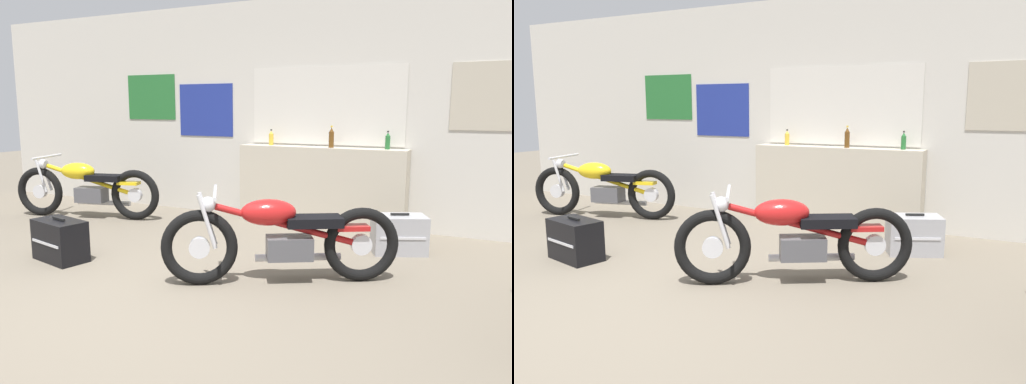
% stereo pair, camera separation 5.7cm
% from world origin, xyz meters
% --- Properties ---
extents(ground_plane, '(24.00, 24.00, 0.00)m').
position_xyz_m(ground_plane, '(0.00, 0.00, 0.00)').
color(ground_plane, '#706656').
extents(wall_back, '(10.00, 0.07, 2.80)m').
position_xyz_m(wall_back, '(0.02, 3.42, 1.40)').
color(wall_back, beige).
rests_on(wall_back, ground_plane).
extents(sill_counter, '(2.09, 0.28, 0.98)m').
position_xyz_m(sill_counter, '(0.47, 3.24, 0.49)').
color(sill_counter, '#B7AD99').
rests_on(sill_counter, ground_plane).
extents(bottle_leftmost, '(0.06, 0.06, 0.20)m').
position_xyz_m(bottle_leftmost, '(-0.20, 3.25, 1.07)').
color(bottle_leftmost, gold).
rests_on(bottle_leftmost, sill_counter).
extents(bottle_left_center, '(0.06, 0.06, 0.26)m').
position_xyz_m(bottle_left_center, '(0.60, 3.21, 1.10)').
color(bottle_left_center, '#5B3814').
rests_on(bottle_left_center, sill_counter).
extents(bottle_center, '(0.06, 0.06, 0.21)m').
position_xyz_m(bottle_center, '(1.26, 3.26, 1.07)').
color(bottle_center, '#23662D').
rests_on(bottle_center, sill_counter).
extents(motorcycle_red, '(1.78, 1.09, 0.80)m').
position_xyz_m(motorcycle_red, '(0.83, 1.15, 0.39)').
color(motorcycle_red, black).
rests_on(motorcycle_red, ground_plane).
extents(motorcycle_yellow, '(2.00, 0.76, 0.82)m').
position_xyz_m(motorcycle_yellow, '(-2.47, 2.32, 0.40)').
color(motorcycle_yellow, black).
rests_on(motorcycle_yellow, ground_plane).
extents(hard_case_silver, '(0.61, 0.50, 0.41)m').
position_xyz_m(hard_case_silver, '(1.57, 2.46, 0.19)').
color(hard_case_silver, '#9E9EA3').
rests_on(hard_case_silver, ground_plane).
extents(hard_case_black, '(0.60, 0.42, 0.42)m').
position_xyz_m(hard_case_black, '(-1.32, 0.79, 0.20)').
color(hard_case_black, black).
rests_on(hard_case_black, ground_plane).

